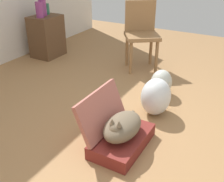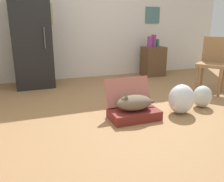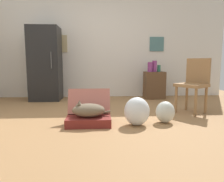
{
  "view_description": "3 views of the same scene",
  "coord_description": "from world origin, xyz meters",
  "px_view_note": "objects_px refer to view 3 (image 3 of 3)",
  "views": [
    {
      "loc": [
        -1.72,
        -1.07,
        1.51
      ],
      "look_at": [
        0.27,
        0.05,
        0.32
      ],
      "focal_mm": 44.0,
      "sensor_mm": 36.0,
      "label": 1
    },
    {
      "loc": [
        -1.24,
        -2.66,
        1.14
      ],
      "look_at": [
        -0.19,
        0.16,
        0.26
      ],
      "focal_mm": 37.94,
      "sensor_mm": 36.0,
      "label": 2
    },
    {
      "loc": [
        0.1,
        -3.0,
        0.84
      ],
      "look_at": [
        0.29,
        0.07,
        0.42
      ],
      "focal_mm": 33.8,
      "sensor_mm": 36.0,
      "label": 3
    }
  ],
  "objects_px": {
    "cat": "(88,110)",
    "side_table": "(154,85)",
    "vase_short": "(159,68)",
    "vase_round": "(154,66)",
    "vase_tall": "(150,67)",
    "suitcase_base": "(89,121)",
    "chair": "(194,83)",
    "plastic_bag_clear": "(165,112)",
    "refrigerator": "(45,64)",
    "plastic_bag_white": "(137,111)"
  },
  "relations": [
    {
      "from": "vase_short",
      "to": "vase_round",
      "type": "relative_size",
      "value": 0.61
    },
    {
      "from": "suitcase_base",
      "to": "vase_tall",
      "type": "distance_m",
      "value": 2.53
    },
    {
      "from": "side_table",
      "to": "vase_short",
      "type": "height_order",
      "value": "vase_short"
    },
    {
      "from": "refrigerator",
      "to": "chair",
      "type": "relative_size",
      "value": 1.77
    },
    {
      "from": "vase_tall",
      "to": "suitcase_base",
      "type": "bearing_deg",
      "value": -122.93
    },
    {
      "from": "suitcase_base",
      "to": "refrigerator",
      "type": "height_order",
      "value": "refrigerator"
    },
    {
      "from": "vase_round",
      "to": "chair",
      "type": "bearing_deg",
      "value": -79.48
    },
    {
      "from": "vase_tall",
      "to": "vase_short",
      "type": "bearing_deg",
      "value": 17.24
    },
    {
      "from": "plastic_bag_clear",
      "to": "side_table",
      "type": "bearing_deg",
      "value": 79.48
    },
    {
      "from": "plastic_bag_white",
      "to": "chair",
      "type": "bearing_deg",
      "value": 31.5
    },
    {
      "from": "suitcase_base",
      "to": "refrigerator",
      "type": "bearing_deg",
      "value": 117.17
    },
    {
      "from": "vase_tall",
      "to": "refrigerator",
      "type": "bearing_deg",
      "value": -179.38
    },
    {
      "from": "plastic_bag_white",
      "to": "vase_tall",
      "type": "bearing_deg",
      "value": 71.99
    },
    {
      "from": "vase_tall",
      "to": "chair",
      "type": "height_order",
      "value": "chair"
    },
    {
      "from": "refrigerator",
      "to": "chair",
      "type": "height_order",
      "value": "refrigerator"
    },
    {
      "from": "side_table",
      "to": "vase_short",
      "type": "xyz_separation_m",
      "value": [
        0.11,
        0.05,
        0.39
      ]
    },
    {
      "from": "cat",
      "to": "vase_round",
      "type": "height_order",
      "value": "vase_round"
    },
    {
      "from": "cat",
      "to": "plastic_bag_clear",
      "type": "distance_m",
      "value": 1.08
    },
    {
      "from": "plastic_bag_white",
      "to": "chair",
      "type": "xyz_separation_m",
      "value": [
        1.07,
        0.65,
        0.32
      ]
    },
    {
      "from": "refrigerator",
      "to": "side_table",
      "type": "distance_m",
      "value": 2.53
    },
    {
      "from": "suitcase_base",
      "to": "cat",
      "type": "distance_m",
      "value": 0.15
    },
    {
      "from": "suitcase_base",
      "to": "cat",
      "type": "height_order",
      "value": "cat"
    },
    {
      "from": "vase_tall",
      "to": "vase_round",
      "type": "relative_size",
      "value": 0.87
    },
    {
      "from": "vase_short",
      "to": "vase_round",
      "type": "height_order",
      "value": "vase_round"
    },
    {
      "from": "cat",
      "to": "vase_tall",
      "type": "height_order",
      "value": "vase_tall"
    },
    {
      "from": "chair",
      "to": "refrigerator",
      "type": "bearing_deg",
      "value": -152.95
    },
    {
      "from": "suitcase_base",
      "to": "plastic_bag_clear",
      "type": "bearing_deg",
      "value": 2.86
    },
    {
      "from": "vase_tall",
      "to": "vase_short",
      "type": "relative_size",
      "value": 1.43
    },
    {
      "from": "vase_tall",
      "to": "vase_round",
      "type": "bearing_deg",
      "value": 21.52
    },
    {
      "from": "plastic_bag_white",
      "to": "plastic_bag_clear",
      "type": "height_order",
      "value": "plastic_bag_white"
    },
    {
      "from": "plastic_bag_white",
      "to": "cat",
      "type": "bearing_deg",
      "value": 176.36
    },
    {
      "from": "suitcase_base",
      "to": "refrigerator",
      "type": "xyz_separation_m",
      "value": [
        -1.04,
        2.02,
        0.75
      ]
    },
    {
      "from": "side_table",
      "to": "vase_round",
      "type": "bearing_deg",
      "value": 90.0
    },
    {
      "from": "plastic_bag_clear",
      "to": "vase_tall",
      "type": "relative_size",
      "value": 1.36
    },
    {
      "from": "refrigerator",
      "to": "vase_round",
      "type": "distance_m",
      "value": 2.48
    },
    {
      "from": "suitcase_base",
      "to": "plastic_bag_clear",
      "type": "relative_size",
      "value": 1.97
    },
    {
      "from": "suitcase_base",
      "to": "vase_tall",
      "type": "height_order",
      "value": "vase_tall"
    },
    {
      "from": "cat",
      "to": "side_table",
      "type": "relative_size",
      "value": 0.83
    },
    {
      "from": "cat",
      "to": "side_table",
      "type": "bearing_deg",
      "value": 55.08
    },
    {
      "from": "side_table",
      "to": "vase_tall",
      "type": "distance_m",
      "value": 0.44
    },
    {
      "from": "suitcase_base",
      "to": "vase_round",
      "type": "relative_size",
      "value": 2.32
    },
    {
      "from": "cat",
      "to": "side_table",
      "type": "xyz_separation_m",
      "value": [
        1.45,
        2.07,
        0.1
      ]
    },
    {
      "from": "vase_round",
      "to": "vase_short",
      "type": "bearing_deg",
      "value": 12.74
    },
    {
      "from": "plastic_bag_clear",
      "to": "chair",
      "type": "bearing_deg",
      "value": 40.76
    },
    {
      "from": "plastic_bag_white",
      "to": "side_table",
      "type": "relative_size",
      "value": 0.61
    },
    {
      "from": "plastic_bag_clear",
      "to": "chair",
      "type": "height_order",
      "value": "chair"
    },
    {
      "from": "plastic_bag_clear",
      "to": "chair",
      "type": "xyz_separation_m",
      "value": [
        0.65,
        0.56,
        0.36
      ]
    },
    {
      "from": "refrigerator",
      "to": "plastic_bag_clear",
      "type": "bearing_deg",
      "value": -43.11
    },
    {
      "from": "suitcase_base",
      "to": "chair",
      "type": "height_order",
      "value": "chair"
    },
    {
      "from": "cat",
      "to": "plastic_bag_white",
      "type": "bearing_deg",
      "value": -3.64
    }
  ]
}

